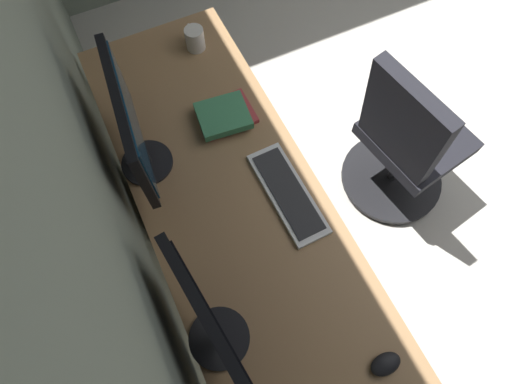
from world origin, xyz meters
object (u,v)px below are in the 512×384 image
(book_stack_near, at_px, (224,115))
(drawer_pedestal, at_px, (212,196))
(keyboard_main, at_px, (288,193))
(mouse_main, at_px, (386,364))
(office_chair, at_px, (405,146))
(monitor_secondary, at_px, (214,328))
(monitor_primary, at_px, (131,127))
(coffee_mug, at_px, (195,38))

(book_stack_near, bearing_deg, drawer_pedestal, 129.17)
(keyboard_main, height_order, mouse_main, mouse_main)
(mouse_main, height_order, office_chair, office_chair)
(drawer_pedestal, relative_size, book_stack_near, 2.91)
(keyboard_main, relative_size, office_chair, 0.44)
(monitor_secondary, bearing_deg, monitor_primary, -0.55)
(book_stack_near, bearing_deg, mouse_main, -175.94)
(monitor_primary, bearing_deg, coffee_mug, -39.88)
(keyboard_main, relative_size, coffee_mug, 3.40)
(book_stack_near, relative_size, coffee_mug, 1.93)
(mouse_main, relative_size, book_stack_near, 0.44)
(keyboard_main, xyz_separation_m, book_stack_near, (0.42, 0.08, 0.02))
(drawer_pedestal, bearing_deg, office_chair, -102.49)
(monitor_primary, distance_m, keyboard_main, 0.61)
(keyboard_main, bearing_deg, coffee_mug, 2.33)
(mouse_main, relative_size, office_chair, 0.11)
(monitor_secondary, distance_m, keyboard_main, 0.62)
(drawer_pedestal, relative_size, mouse_main, 6.68)
(office_chair, bearing_deg, drawer_pedestal, 77.51)
(coffee_mug, distance_m, office_chair, 1.09)
(keyboard_main, bearing_deg, mouse_main, -179.87)
(monitor_secondary, relative_size, mouse_main, 4.71)
(monitor_primary, relative_size, mouse_main, 4.87)
(monitor_primary, bearing_deg, mouse_main, -157.06)
(monitor_secondary, height_order, keyboard_main, monitor_secondary)
(drawer_pedestal, height_order, mouse_main, mouse_main)
(drawer_pedestal, height_order, monitor_primary, monitor_primary)
(monitor_primary, height_order, book_stack_near, monitor_primary)
(drawer_pedestal, bearing_deg, mouse_main, -166.68)
(drawer_pedestal, height_order, book_stack_near, book_stack_near)
(book_stack_near, relative_size, office_chair, 0.25)
(monitor_secondary, xyz_separation_m, mouse_main, (-0.30, -0.44, -0.23))
(office_chair, bearing_deg, coffee_mug, 44.50)
(mouse_main, bearing_deg, keyboard_main, 0.13)
(coffee_mug, bearing_deg, book_stack_near, 174.29)
(monitor_primary, bearing_deg, drawer_pedestal, -106.92)
(drawer_pedestal, bearing_deg, monitor_primary, 73.08)
(monitor_primary, distance_m, office_chair, 1.27)
(coffee_mug, bearing_deg, drawer_pedestal, 160.38)
(office_chair, bearing_deg, keyboard_main, 97.39)
(drawer_pedestal, distance_m, monitor_secondary, 0.93)
(monitor_primary, height_order, coffee_mug, monitor_primary)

